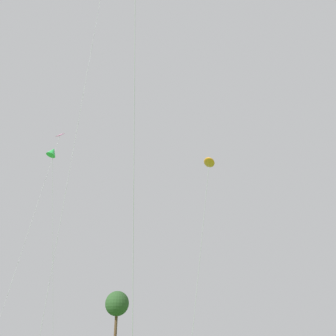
% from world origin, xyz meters
% --- Properties ---
extents(small_kite_delta_white, '(2.20, 0.85, 11.98)m').
position_xyz_m(small_kite_delta_white, '(-4.68, 18.18, 11.55)').
color(small_kite_delta_white, green).
rests_on(small_kite_delta_white, ground).
extents(small_kite_bird_shape, '(0.82, 2.83, 8.42)m').
position_xyz_m(small_kite_bird_shape, '(-0.27, 8.97, 8.11)').
color(small_kite_bird_shape, orange).
rests_on(small_kite_bird_shape, ground).
extents(small_kite_streamer_purple, '(2.74, 2.28, 15.75)m').
position_xyz_m(small_kite_streamer_purple, '(-3.75, 22.41, 13.23)').
color(small_kite_streamer_purple, pink).
rests_on(small_kite_streamer_purple, ground).
extents(tree_pine_center, '(4.16, 4.16, 8.81)m').
position_xyz_m(tree_pine_center, '(18.74, 58.87, 6.65)').
color(tree_pine_center, '#513823').
rests_on(tree_pine_center, ground).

